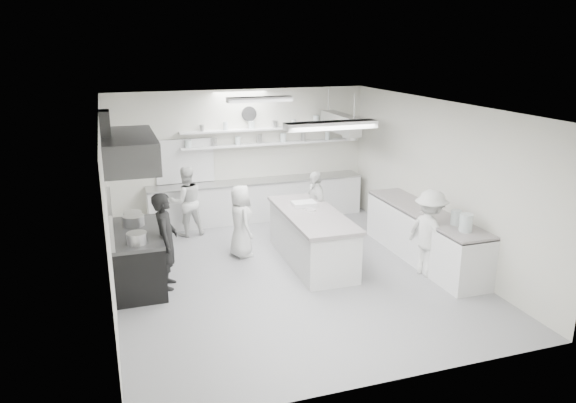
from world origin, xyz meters
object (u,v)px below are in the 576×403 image
object	(u,v)px
prep_island	(312,238)
cook_stove	(166,241)
back_counter	(258,200)
cook_back	(186,201)
stove	(137,259)
right_counter	(424,236)

from	to	relation	value
prep_island	cook_stove	xyz separation A→B (m)	(-2.72, -0.26, 0.37)
back_counter	cook_back	size ratio (longest dim) A/B	3.31
stove	cook_back	bearing A→B (deg)	62.15
back_counter	right_counter	bearing A→B (deg)	-55.35
back_counter	cook_stove	distance (m)	3.93
back_counter	cook_back	bearing A→B (deg)	-161.44
prep_island	back_counter	bearing A→B (deg)	97.13
stove	cook_back	world-z (taller)	cook_back
cook_back	cook_stove	bearing A→B (deg)	67.11
cook_back	back_counter	bearing A→B (deg)	-168.59
cook_stove	cook_back	xyz separation A→B (m)	(0.70, 2.49, -0.08)
stove	cook_stove	distance (m)	0.66
stove	right_counter	world-z (taller)	right_counter
stove	right_counter	size ratio (longest dim) A/B	0.55
stove	prep_island	distance (m)	3.19
right_counter	cook_stove	bearing A→B (deg)	176.05
prep_island	right_counter	bearing A→B (deg)	-14.80
right_counter	cook_back	xyz separation A→B (m)	(-4.08, 2.82, 0.29)
back_counter	cook_stove	size ratio (longest dim) A/B	3.01
cook_stove	prep_island	bearing A→B (deg)	-73.51
prep_island	cook_back	size ratio (longest dim) A/B	1.66
stove	right_counter	distance (m)	5.28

